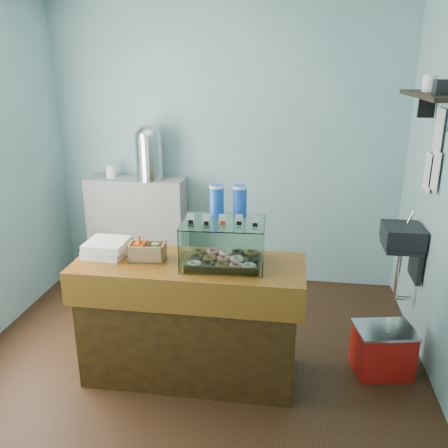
% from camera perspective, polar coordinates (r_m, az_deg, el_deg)
% --- Properties ---
extents(ground, '(3.50, 3.50, 0.00)m').
position_cam_1_polar(ground, '(3.94, -3.13, -15.29)').
color(ground, black).
rests_on(ground, ground).
extents(room_shell, '(3.54, 3.04, 2.82)m').
position_cam_1_polar(room_shell, '(3.31, -3.19, 10.04)').
color(room_shell, '#6E9EA1').
rests_on(room_shell, ground).
extents(counter, '(1.60, 0.60, 0.90)m').
position_cam_1_polar(counter, '(3.49, -4.11, -11.35)').
color(counter, '#472B0D').
rests_on(counter, ground).
extents(back_shelf, '(1.00, 0.32, 1.10)m').
position_cam_1_polar(back_shelf, '(5.06, -10.28, -0.65)').
color(back_shelf, gray).
rests_on(back_shelf, ground).
extents(display_case, '(0.57, 0.43, 0.52)m').
position_cam_1_polar(display_case, '(3.23, 0.09, -1.89)').
color(display_case, black).
rests_on(display_case, counter).
extents(condiment_crate, '(0.26, 0.17, 0.18)m').
position_cam_1_polar(condiment_crate, '(3.35, -9.37, -3.23)').
color(condiment_crate, tan).
rests_on(condiment_crate, counter).
extents(pastry_boxes, '(0.30, 0.30, 0.11)m').
position_cam_1_polar(pastry_boxes, '(3.49, -13.90, -2.79)').
color(pastry_boxes, white).
rests_on(pastry_boxes, counter).
extents(coffee_urn, '(0.30, 0.30, 0.55)m').
position_cam_1_polar(coffee_urn, '(4.79, -9.00, 8.71)').
color(coffee_urn, silver).
rests_on(coffee_urn, back_shelf).
extents(red_cooler, '(0.47, 0.40, 0.37)m').
position_cam_1_polar(red_cooler, '(3.83, 18.56, -14.18)').
color(red_cooler, red).
rests_on(red_cooler, ground).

